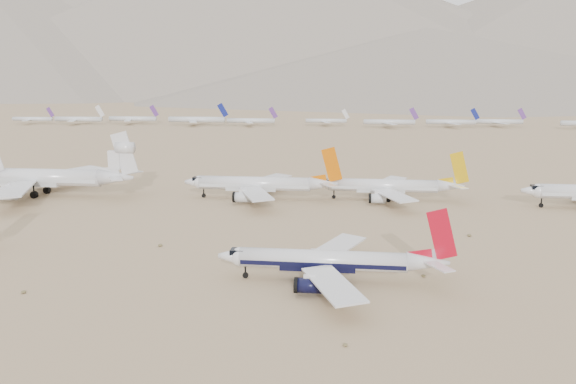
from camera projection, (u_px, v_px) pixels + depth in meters
The scene contains 8 objects.
ground at pixel (291, 274), 104.65m from camera, with size 7000.00×7000.00×0.00m, color #947756.
main_airliner at pixel (333, 261), 100.13m from camera, with size 40.12×39.19×14.16m.
row2_gold_tail at pixel (390, 186), 168.85m from camera, with size 42.73×41.79×15.21m.
row2_orange_tail at pixel (261, 184), 170.37m from camera, with size 45.74×44.75×16.32m.
row2_white_trijet at pixel (44, 177), 174.50m from camera, with size 58.51×57.18×20.73m.
distant_storage_row at pixel (286, 120), 442.40m from camera, with size 478.11×53.21×15.66m.
mountain_range at pixel (379, 27), 1663.19m from camera, with size 7354.00×3024.00×470.00m.
desert_scrub at pixel (72, 319), 84.39m from camera, with size 206.06×121.67×0.63m.
Camera 1 is at (11.57, -98.94, 35.59)m, focal length 35.00 mm.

